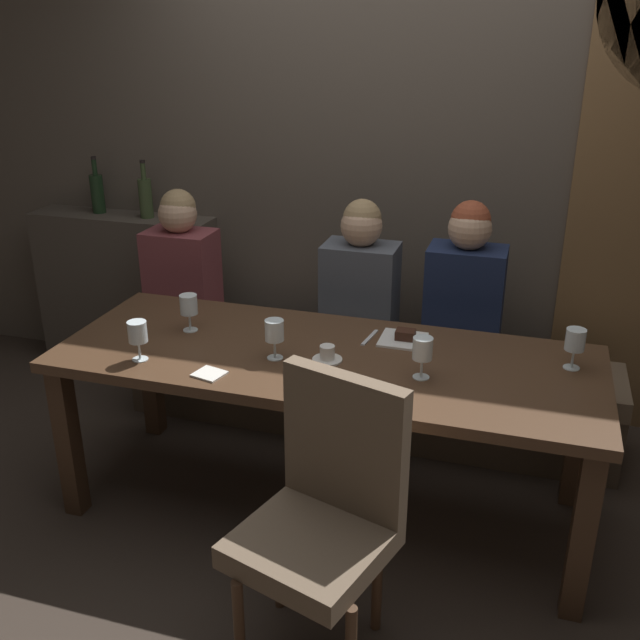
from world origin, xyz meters
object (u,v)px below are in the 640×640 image
object	(u,v)px
wine_bottle_dark_red	(97,192)
wine_bottle_pale_label	(146,197)
banquette_bench	(364,389)
diner_bearded	(360,281)
wine_glass_end_right	(274,331)
wine_glass_end_left	(189,306)
dining_table	(326,373)
diner_far_end	(465,288)
wine_glass_near_right	(138,333)
diner_redhead	(181,263)
dessert_plate	(404,338)
espresso_cup	(327,355)
fork_on_table	(370,338)
wine_glass_center_front	(575,342)
wine_glass_far_left	(423,351)
chair_near_side	(325,506)

from	to	relation	value
wine_bottle_dark_red	wine_bottle_pale_label	size ratio (longest dim) A/B	1.00
banquette_bench	diner_bearded	size ratio (longest dim) A/B	3.26
diner_bearded	wine_glass_end_right	world-z (taller)	diner_bearded
wine_bottle_pale_label	wine_glass_end_left	world-z (taller)	wine_bottle_pale_label
dining_table	wine_bottle_pale_label	distance (m)	1.77
wine_glass_end_right	diner_far_end	bearing A→B (deg)	51.33
wine_glass_near_right	wine_glass_end_left	bearing A→B (deg)	79.93
diner_redhead	dessert_plate	xyz separation A→B (m)	(1.29, -0.51, -0.05)
banquette_bench	wine_glass_near_right	xyz separation A→B (m)	(-0.69, -0.97, 0.63)
wine_bottle_pale_label	wine_bottle_dark_red	bearing A→B (deg)	176.38
wine_glass_end_right	wine_bottle_dark_red	bearing A→B (deg)	142.79
diner_bearded	wine_bottle_pale_label	size ratio (longest dim) A/B	2.35
diner_far_end	wine_bottle_pale_label	size ratio (longest dim) A/B	2.43
dining_table	espresso_cup	world-z (taller)	espresso_cup
diner_far_end	espresso_cup	size ratio (longest dim) A/B	6.59
diner_redhead	fork_on_table	size ratio (longest dim) A/B	4.40
wine_glass_end_left	wine_glass_center_front	size ratio (longest dim) A/B	1.00
banquette_bench	diner_far_end	distance (m)	0.76
banquette_bench	wine_glass_near_right	world-z (taller)	wine_glass_near_right
diner_redhead	wine_glass_end_right	distance (m)	1.17
wine_glass_end_left	wine_glass_far_left	xyz separation A→B (m)	(1.04, -0.16, -0.00)
banquette_bench	chair_near_side	world-z (taller)	chair_near_side
banquette_bench	diner_redhead	bearing A→B (deg)	178.27
wine_bottle_pale_label	espresso_cup	xyz separation A→B (m)	(1.40, -1.09, -0.30)
diner_bearded	wine_bottle_pale_label	bearing A→B (deg)	166.36
banquette_bench	espresso_cup	bearing A→B (deg)	-88.33
diner_far_end	wine_glass_end_left	distance (m)	1.29
diner_bearded	dining_table	bearing A→B (deg)	-87.11
dining_table	wine_glass_center_front	xyz separation A→B (m)	(0.95, 0.16, 0.20)
wine_glass_near_right	banquette_bench	bearing A→B (deg)	54.31
fork_on_table	dessert_plate	bearing A→B (deg)	13.71
dining_table	wine_glass_center_front	bearing A→B (deg)	9.41
espresso_cup	wine_glass_far_left	bearing A→B (deg)	-5.70
dining_table	wine_glass_near_right	world-z (taller)	wine_glass_near_right
diner_bearded	diner_far_end	distance (m)	0.51
diner_redhead	wine_glass_end_right	xyz separation A→B (m)	(0.83, -0.83, 0.05)
banquette_bench	wine_glass_end_right	distance (m)	1.03
wine_bottle_pale_label	wine_glass_end_right	size ratio (longest dim) A/B	1.99
diner_bearded	espresso_cup	xyz separation A→B (m)	(0.06, -0.77, -0.05)
espresso_cup	dessert_plate	xyz separation A→B (m)	(0.25, 0.28, -0.01)
chair_near_side	wine_glass_far_left	distance (m)	0.72
chair_near_side	fork_on_table	size ratio (longest dim) A/B	5.76
dessert_plate	wine_glass_far_left	bearing A→B (deg)	-68.06
wine_glass_center_front	wine_glass_end_right	world-z (taller)	same
wine_glass_end_left	wine_glass_near_right	distance (m)	0.33
diner_bearded	fork_on_table	xyz separation A→B (m)	(0.17, -0.50, -0.07)
wine_bottle_pale_label	espresso_cup	distance (m)	1.80
diner_far_end	wine_glass_far_left	world-z (taller)	diner_far_end
dining_table	fork_on_table	xyz separation A→B (m)	(0.13, 0.21, 0.09)
diner_far_end	dining_table	bearing A→B (deg)	-123.05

